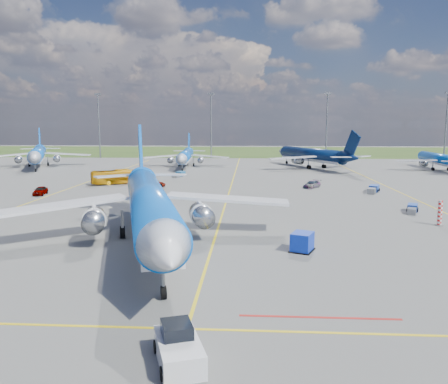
# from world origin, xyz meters

# --- Properties ---
(ground) EXTENTS (400.00, 400.00, 0.00)m
(ground) POSITION_xyz_m (0.00, 0.00, 0.00)
(ground) COLOR #595957
(ground) RESTS_ON ground
(grass_strip) EXTENTS (400.00, 80.00, 0.01)m
(grass_strip) POSITION_xyz_m (0.00, 150.00, 0.00)
(grass_strip) COLOR #2D4719
(grass_strip) RESTS_ON ground
(taxiway_lines) EXTENTS (60.25, 160.00, 0.02)m
(taxiway_lines) POSITION_xyz_m (0.17, 27.70, 0.01)
(taxiway_lines) COLOR gold
(taxiway_lines) RESTS_ON ground
(floodlight_masts) EXTENTS (202.20, 0.50, 22.70)m
(floodlight_masts) POSITION_xyz_m (10.00, 110.00, 12.56)
(floodlight_masts) COLOR slate
(floodlight_masts) RESTS_ON ground
(warning_post) EXTENTS (0.50, 0.50, 3.00)m
(warning_post) POSITION_xyz_m (26.00, 8.00, 1.50)
(warning_post) COLOR red
(warning_post) RESTS_ON ground
(bg_jet_nw) EXTENTS (43.74, 48.67, 10.44)m
(bg_jet_nw) POSITION_xyz_m (-55.47, 74.59, 0.00)
(bg_jet_nw) COLOR blue
(bg_jet_nw) RESTS_ON ground
(bg_jet_nnw) EXTENTS (28.18, 35.72, 8.91)m
(bg_jet_nnw) POSITION_xyz_m (-14.37, 77.49, 0.00)
(bg_jet_nnw) COLOR blue
(bg_jet_nnw) RESTS_ON ground
(bg_jet_n) EXTENTS (43.90, 48.18, 10.23)m
(bg_jet_n) POSITION_xyz_m (20.52, 77.55, 0.00)
(bg_jet_n) COLOR #071B41
(bg_jet_n) RESTS_ON ground
(bg_jet_ne) EXTENTS (24.64, 31.92, 8.22)m
(bg_jet_ne) POSITION_xyz_m (52.99, 73.70, 0.00)
(bg_jet_ne) COLOR blue
(bg_jet_ne) RESTS_ON ground
(main_airliner) EXTENTS (44.27, 51.31, 11.44)m
(main_airliner) POSITION_xyz_m (-6.33, -1.69, 0.00)
(main_airliner) COLOR blue
(main_airliner) RESTS_ON ground
(pushback_tug) EXTENTS (3.20, 5.56, 1.86)m
(pushback_tug) POSITION_xyz_m (0.09, -23.53, 0.75)
(pushback_tug) COLOR silver
(pushback_tug) RESTS_ON ground
(uld_container) EXTENTS (2.49, 2.72, 1.77)m
(uld_container) POSITION_xyz_m (8.58, -3.55, 0.88)
(uld_container) COLOR #0C2BB0
(uld_container) RESTS_ON ground
(apron_bus) EXTENTS (10.27, 7.09, 2.89)m
(apron_bus) POSITION_xyz_m (-22.78, 41.47, 1.44)
(apron_bus) COLOR #E7A10D
(apron_bus) RESTS_ON ground
(service_car_a) EXTENTS (2.38, 4.44, 1.44)m
(service_car_a) POSITION_xyz_m (-31.81, 27.31, 0.72)
(service_car_a) COLOR #999999
(service_car_a) RESTS_ON ground
(service_car_b) EXTENTS (4.61, 2.50, 1.23)m
(service_car_b) POSITION_xyz_m (-14.61, 37.82, 0.61)
(service_car_b) COLOR #999999
(service_car_b) RESTS_ON ground
(service_car_c) EXTENTS (4.14, 4.88, 1.34)m
(service_car_c) POSITION_xyz_m (15.37, 38.48, 0.67)
(service_car_c) COLOR #999999
(service_car_c) RESTS_ON ground
(baggage_tug_w) EXTENTS (2.70, 4.46, 0.97)m
(baggage_tug_w) POSITION_xyz_m (25.74, 15.92, 0.46)
(baggage_tug_w) COLOR #193B99
(baggage_tug_w) RESTS_ON ground
(baggage_tug_c) EXTENTS (2.49, 5.05, 1.10)m
(baggage_tug_c) POSITION_xyz_m (-12.54, 54.60, 0.51)
(baggage_tug_c) COLOR #175A8D
(baggage_tug_c) RESTS_ON ground
(baggage_tug_e) EXTENTS (3.32, 5.22, 1.15)m
(baggage_tug_e) POSITION_xyz_m (25.32, 33.50, 0.54)
(baggage_tug_e) COLOR #1A3D9E
(baggage_tug_e) RESTS_ON ground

